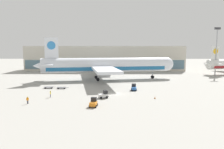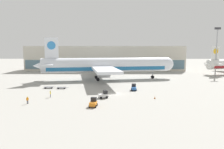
{
  "view_description": "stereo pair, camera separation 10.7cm",
  "coord_description": "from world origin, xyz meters",
  "px_view_note": "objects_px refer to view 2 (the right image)",
  "views": [
    {
      "loc": [
        -0.13,
        -60.98,
        13.0
      ],
      "look_at": [
        -0.96,
        12.66,
        4.0
      ],
      "focal_mm": 35.0,
      "sensor_mm": 36.0,
      "label": 1
    },
    {
      "loc": [
        -0.03,
        -60.97,
        13.0
      ],
      "look_at": [
        -0.96,
        12.66,
        4.0
      ],
      "focal_mm": 35.0,
      "sensor_mm": 36.0,
      "label": 2
    }
  ],
  "objects_px": {
    "light_mast": "(217,48)",
    "baggage_dolly_lead": "(49,87)",
    "baggage_tug_mid": "(134,88)",
    "baggage_tug_far": "(104,95)",
    "baggage_dolly_second": "(62,87)",
    "ground_crew_near": "(50,93)",
    "baggage_tug_foreground": "(93,103)",
    "airplane_main": "(105,65)",
    "ground_crew_far": "(27,100)",
    "traffic_cone_near": "(155,97)"
  },
  "relations": [
    {
      "from": "light_mast",
      "to": "baggage_dolly_lead",
      "type": "xyz_separation_m",
      "value": [
        -70.04,
        -36.32,
        -12.77
      ]
    },
    {
      "from": "baggage_tug_mid",
      "to": "baggage_tug_far",
      "type": "distance_m",
      "value": 13.71
    },
    {
      "from": "baggage_dolly_lead",
      "to": "baggage_dolly_second",
      "type": "relative_size",
      "value": 1.0
    },
    {
      "from": "baggage_dolly_second",
      "to": "ground_crew_near",
      "type": "distance_m",
      "value": 12.35
    },
    {
      "from": "baggage_tug_foreground",
      "to": "baggage_dolly_lead",
      "type": "relative_size",
      "value": 0.69
    },
    {
      "from": "baggage_tug_foreground",
      "to": "baggage_tug_far",
      "type": "distance_m",
      "value": 8.51
    },
    {
      "from": "airplane_main",
      "to": "ground_crew_far",
      "type": "xyz_separation_m",
      "value": [
        -16.41,
        -39.49,
        -4.8
      ]
    },
    {
      "from": "baggage_tug_far",
      "to": "baggage_dolly_lead",
      "type": "relative_size",
      "value": 0.75
    },
    {
      "from": "light_mast",
      "to": "baggage_dolly_lead",
      "type": "relative_size",
      "value": 6.08
    },
    {
      "from": "ground_crew_far",
      "to": "ground_crew_near",
      "type": "bearing_deg",
      "value": -162.67
    },
    {
      "from": "baggage_tug_far",
      "to": "baggage_tug_mid",
      "type": "bearing_deg",
      "value": 28.34
    },
    {
      "from": "light_mast",
      "to": "airplane_main",
      "type": "distance_m",
      "value": 55.65
    },
    {
      "from": "airplane_main",
      "to": "traffic_cone_near",
      "type": "bearing_deg",
      "value": -78.05
    },
    {
      "from": "ground_crew_near",
      "to": "baggage_tug_mid",
      "type": "bearing_deg",
      "value": 93.39
    },
    {
      "from": "light_mast",
      "to": "ground_crew_far",
      "type": "xyz_separation_m",
      "value": [
        -69.03,
        -56.05,
        -12.12
      ]
    },
    {
      "from": "light_mast",
      "to": "ground_crew_near",
      "type": "bearing_deg",
      "value": -143.18
    },
    {
      "from": "baggage_tug_foreground",
      "to": "ground_crew_near",
      "type": "relative_size",
      "value": 1.41
    },
    {
      "from": "airplane_main",
      "to": "ground_crew_far",
      "type": "relative_size",
      "value": 32.67
    },
    {
      "from": "light_mast",
      "to": "baggage_dolly_second",
      "type": "bearing_deg",
      "value": -150.71
    },
    {
      "from": "ground_crew_far",
      "to": "baggage_dolly_lead",
      "type": "bearing_deg",
      "value": -133.81
    },
    {
      "from": "airplane_main",
      "to": "ground_crew_far",
      "type": "bearing_deg",
      "value": -123.46
    },
    {
      "from": "baggage_tug_mid",
      "to": "ground_crew_near",
      "type": "relative_size",
      "value": 1.36
    },
    {
      "from": "light_mast",
      "to": "airplane_main",
      "type": "xyz_separation_m",
      "value": [
        -52.62,
        -16.57,
        -7.32
      ]
    },
    {
      "from": "baggage_tug_far",
      "to": "ground_crew_near",
      "type": "xyz_separation_m",
      "value": [
        -14.12,
        0.65,
        0.22
      ]
    },
    {
      "from": "light_mast",
      "to": "baggage_dolly_lead",
      "type": "distance_m",
      "value": 79.93
    },
    {
      "from": "baggage_tug_far",
      "to": "ground_crew_far",
      "type": "height_order",
      "value": "baggage_tug_far"
    },
    {
      "from": "baggage_tug_far",
      "to": "ground_crew_far",
      "type": "relative_size",
      "value": 1.58
    },
    {
      "from": "airplane_main",
      "to": "baggage_tug_far",
      "type": "height_order",
      "value": "airplane_main"
    },
    {
      "from": "airplane_main",
      "to": "baggage_dolly_second",
      "type": "height_order",
      "value": "airplane_main"
    },
    {
      "from": "baggage_tug_foreground",
      "to": "baggage_tug_far",
      "type": "bearing_deg",
      "value": -6.57
    },
    {
      "from": "light_mast",
      "to": "baggage_dolly_second",
      "type": "xyz_separation_m",
      "value": [
        -65.72,
        -36.86,
        -12.77
      ]
    },
    {
      "from": "airplane_main",
      "to": "ground_crew_far",
      "type": "distance_m",
      "value": 43.03
    },
    {
      "from": "baggage_tug_far",
      "to": "baggage_dolly_second",
      "type": "bearing_deg",
      "value": 115.68
    },
    {
      "from": "baggage_tug_mid",
      "to": "ground_crew_near",
      "type": "bearing_deg",
      "value": 115.15
    },
    {
      "from": "traffic_cone_near",
      "to": "ground_crew_far",
      "type": "bearing_deg",
      "value": -169.66
    },
    {
      "from": "airplane_main",
      "to": "baggage_dolly_lead",
      "type": "xyz_separation_m",
      "value": [
        -17.42,
        -19.76,
        -5.45
      ]
    },
    {
      "from": "baggage_dolly_lead",
      "to": "ground_crew_near",
      "type": "bearing_deg",
      "value": -73.54
    },
    {
      "from": "light_mast",
      "to": "baggage_dolly_lead",
      "type": "bearing_deg",
      "value": -152.59
    },
    {
      "from": "baggage_tug_far",
      "to": "ground_crew_near",
      "type": "relative_size",
      "value": 1.51
    },
    {
      "from": "baggage_tug_mid",
      "to": "ground_crew_near",
      "type": "height_order",
      "value": "baggage_tug_mid"
    },
    {
      "from": "light_mast",
      "to": "airplane_main",
      "type": "height_order",
      "value": "light_mast"
    },
    {
      "from": "light_mast",
      "to": "baggage_tug_far",
      "type": "distance_m",
      "value": 72.76
    },
    {
      "from": "baggage_tug_mid",
      "to": "traffic_cone_near",
      "type": "height_order",
      "value": "baggage_tug_mid"
    },
    {
      "from": "baggage_tug_foreground",
      "to": "ground_crew_far",
      "type": "xyz_separation_m",
      "value": [
        -15.6,
        2.09,
        0.16
      ]
    },
    {
      "from": "baggage_tug_mid",
      "to": "ground_crew_far",
      "type": "height_order",
      "value": "baggage_tug_mid"
    },
    {
      "from": "baggage_dolly_lead",
      "to": "baggage_tug_far",
      "type": "bearing_deg",
      "value": -38.41
    },
    {
      "from": "baggage_tug_foreground",
      "to": "ground_crew_far",
      "type": "relative_size",
      "value": 1.47
    },
    {
      "from": "baggage_tug_foreground",
      "to": "airplane_main",
      "type": "bearing_deg",
      "value": 4.98
    },
    {
      "from": "baggage_tug_foreground",
      "to": "baggage_dolly_lead",
      "type": "distance_m",
      "value": 27.42
    },
    {
      "from": "airplane_main",
      "to": "baggage_tug_foreground",
      "type": "xyz_separation_m",
      "value": [
        -0.82,
        -41.58,
        -4.96
      ]
    }
  ]
}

